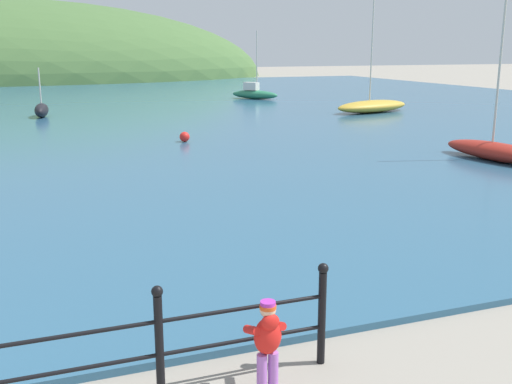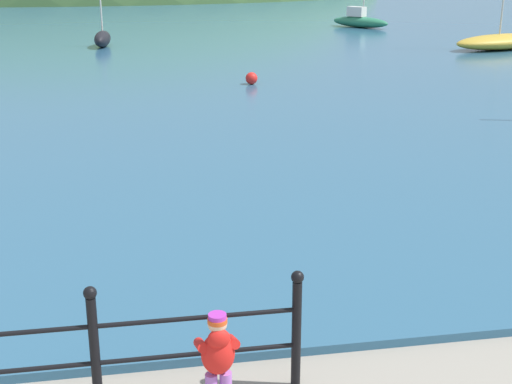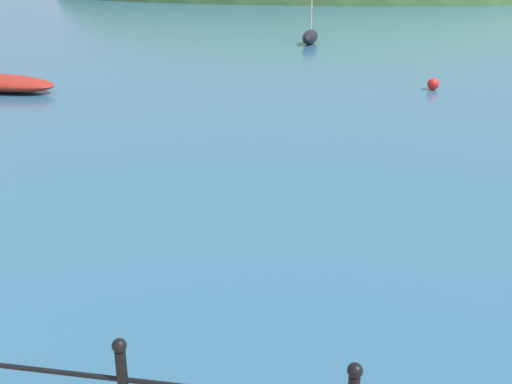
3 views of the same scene
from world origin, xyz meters
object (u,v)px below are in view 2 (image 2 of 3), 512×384
at_px(boat_white_sailboat, 360,20).
at_px(child_in_coat, 218,355).
at_px(boat_twin_mast, 102,39).
at_px(mooring_buoy, 252,78).
at_px(boat_blue_hull, 503,41).

bearing_deg(boat_white_sailboat, child_in_coat, -109.86).
relative_size(boat_twin_mast, boat_white_sailboat, 0.54).
bearing_deg(mooring_buoy, boat_blue_hull, 29.04).
distance_m(child_in_coat, boat_blue_hull, 27.43).
distance_m(boat_blue_hull, mooring_buoy, 13.69).
relative_size(child_in_coat, boat_white_sailboat, 0.22).
relative_size(boat_blue_hull, mooring_buoy, 16.15).
bearing_deg(boat_twin_mast, boat_white_sailboat, 25.00).
xyz_separation_m(boat_twin_mast, boat_white_sailboat, (13.72, 6.40, 0.03)).
distance_m(boat_twin_mast, boat_white_sailboat, 15.14).
height_order(child_in_coat, boat_white_sailboat, boat_white_sailboat).
bearing_deg(boat_twin_mast, child_in_coat, -86.26).
relative_size(boat_white_sailboat, mooring_buoy, 12.01).
distance_m(child_in_coat, boat_twin_mast, 26.81).
distance_m(boat_blue_hull, boat_twin_mast, 17.20).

